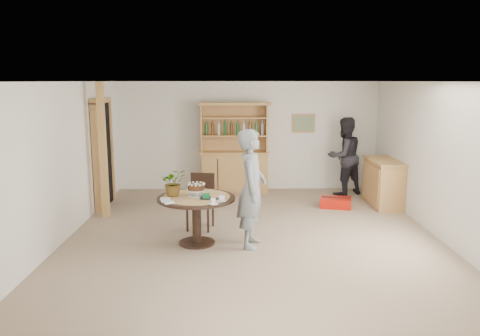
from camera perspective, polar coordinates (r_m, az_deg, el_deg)
name	(u,v)px	position (r m, az deg, el deg)	size (l,w,h in m)	color
ground	(252,237)	(7.70, 1.53, -8.45)	(7.00, 7.00, 0.00)	#9F876D
room_shell	(253,131)	(7.33, 1.62, 4.54)	(6.04, 7.04, 2.52)	white
doorway	(103,152)	(9.75, -16.40, 1.87)	(0.13, 1.10, 2.18)	black
pine_post	(103,151)	(8.90, -16.37, 2.01)	(0.12, 0.12, 2.50)	tan
hutch	(234,162)	(10.67, -0.69, 0.76)	(1.62, 0.54, 2.04)	tan
sideboard	(383,182)	(9.97, 17.07, -1.69)	(0.54, 1.26, 0.94)	tan
dining_table	(196,206)	(7.27, -5.33, -4.66)	(1.20, 1.20, 0.76)	black
dining_chair	(201,197)	(8.09, -4.74, -3.59)	(0.49, 0.49, 0.95)	black
birthday_cake	(196,188)	(7.25, -5.34, -2.43)	(0.30, 0.30, 0.20)	white
flower_vase	(174,182)	(7.27, -8.10, -1.76)	(0.38, 0.33, 0.42)	#3F7233
gift_tray	(210,197)	(7.09, -3.71, -3.52)	(0.30, 0.20, 0.08)	black
coffee_cup_a	(222,198)	(6.93, -2.24, -3.73)	(0.15, 0.15, 0.09)	white
coffee_cup_b	(213,202)	(6.77, -3.30, -4.12)	(0.15, 0.15, 0.08)	white
napkins	(167,201)	(6.98, -8.93, -3.96)	(0.24, 0.33, 0.03)	white
teen_boy	(252,189)	(7.08, 1.44, -2.52)	(0.66, 0.43, 1.81)	slate
adult_person	(344,156)	(10.61, 12.59, 1.40)	(0.84, 0.65, 1.73)	black
red_suitcase	(336,202)	(9.63, 11.59, -4.14)	(0.68, 0.54, 0.21)	red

